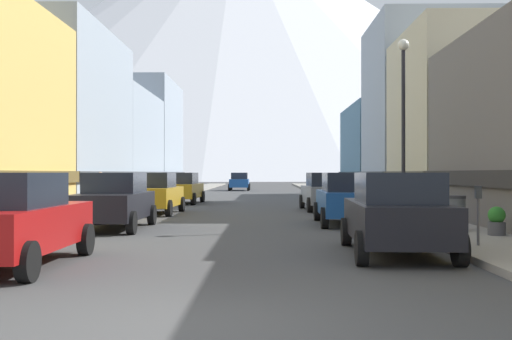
{
  "coord_description": "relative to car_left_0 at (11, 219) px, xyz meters",
  "views": [
    {
      "loc": [
        0.98,
        -6.95,
        1.78
      ],
      "look_at": [
        0.25,
        41.11,
        1.99
      ],
      "focal_mm": 42.94,
      "sensor_mm": 36.0,
      "label": 1
    }
  ],
  "objects": [
    {
      "name": "storefront_left_2",
      "position": [
        -7.89,
        21.77,
        3.69
      ],
      "size": [
        8.67,
        11.62,
        9.51
      ],
      "color": "#99A5B2",
      "rests_on": "ground"
    },
    {
      "name": "parking_meter_near",
      "position": [
        9.55,
        2.38,
        0.11
      ],
      "size": [
        0.14,
        0.1,
        1.33
      ],
      "color": "#595960",
      "rests_on": "sidewalk_right"
    },
    {
      "name": "sidewalk_right",
      "position": [
        10.05,
        30.55,
        -0.82
      ],
      "size": [
        2.5,
        100.0,
        0.15
      ],
      "primitive_type": "cube",
      "color": "gray",
      "rests_on": "ground"
    },
    {
      "name": "car_right_0",
      "position": [
        7.6,
        1.81,
        0.0
      ],
      "size": [
        2.23,
        4.47,
        1.78
      ],
      "color": "black",
      "rests_on": "ground"
    },
    {
      "name": "trash_bin_right",
      "position": [
        10.15,
        5.97,
        -0.26
      ],
      "size": [
        0.59,
        0.59,
        0.98
      ],
      "color": "#4C5156",
      "rests_on": "sidewalk_right"
    },
    {
      "name": "storefront_left_4",
      "position": [
        -6.87,
        45.69,
        4.04
      ],
      "size": [
        6.64,
        11.71,
        10.23
      ],
      "color": "#99A5B2",
      "rests_on": "ground"
    },
    {
      "name": "ground_plane",
      "position": [
        3.8,
        -4.45,
        -0.9
      ],
      "size": [
        400.0,
        400.0,
        0.0
      ],
      "primitive_type": "plane",
      "color": "#404040"
    },
    {
      "name": "storefront_right_3",
      "position": [
        14.83,
        26.11,
        4.42
      ],
      "size": [
        7.36,
        8.26,
        11.0
      ],
      "color": "#99A5B2",
      "rests_on": "ground"
    },
    {
      "name": "car_right_2",
      "position": [
        7.6,
        17.46,
        0.0
      ],
      "size": [
        2.24,
        4.48,
        1.78
      ],
      "color": "slate",
      "rests_on": "ground"
    },
    {
      "name": "potted_plant_0",
      "position": [
        10.8,
        12.65,
        -0.18
      ],
      "size": [
        0.73,
        0.73,
        1.04
      ],
      "color": "brown",
      "rests_on": "sidewalk_right"
    },
    {
      "name": "potted_plant_1",
      "position": [
        10.8,
        4.6,
        -0.38
      ],
      "size": [
        0.45,
        0.45,
        0.75
      ],
      "color": "#4C4C51",
      "rests_on": "sidewalk_right"
    },
    {
      "name": "car_driving_0",
      "position": [
        2.2,
        49.62,
        0.0
      ],
      "size": [
        2.06,
        4.4,
        1.78
      ],
      "color": "#19478C",
      "rests_on": "ground"
    },
    {
      "name": "storefront_right_4",
      "position": [
        15.68,
        36.3,
        2.44
      ],
      "size": [
        9.06,
        11.11,
        6.94
      ],
      "color": "slate",
      "rests_on": "ground"
    },
    {
      "name": "storefront_left_3",
      "position": [
        -7.05,
        33.61,
        2.82
      ],
      "size": [
        7.0,
        12.01,
        7.72
      ],
      "color": "#99A5B2",
      "rests_on": "ground"
    },
    {
      "name": "car_left_0",
      "position": [
        0.0,
        0.0,
        0.0
      ],
      "size": [
        2.1,
        4.42,
        1.78
      ],
      "color": "#9E1111",
      "rests_on": "ground"
    },
    {
      "name": "streetlamp_right",
      "position": [
        9.15,
        8.01,
        3.09
      ],
      "size": [
        0.36,
        0.36,
        5.86
      ],
      "color": "black",
      "rests_on": "sidewalk_right"
    },
    {
      "name": "pedestrian_1",
      "position": [
        10.05,
        7.42,
        -0.05
      ],
      "size": [
        0.36,
        0.36,
        1.53
      ],
      "color": "maroon",
      "rests_on": "sidewalk_right"
    },
    {
      "name": "car_left_3",
      "position": [
        -0.0,
        23.61,
        0.0
      ],
      "size": [
        2.24,
        4.48,
        1.78
      ],
      "color": "#B28419",
      "rests_on": "ground"
    },
    {
      "name": "storefront_right_2",
      "position": [
        14.33,
        17.45,
        3.16
      ],
      "size": [
        6.36,
        8.22,
        8.43
      ],
      "color": "beige",
      "rests_on": "ground"
    },
    {
      "name": "car_left_2",
      "position": [
        -0.0,
        14.79,
        0.0
      ],
      "size": [
        2.15,
        4.44,
        1.78
      ],
      "color": "#B28419",
      "rests_on": "ground"
    },
    {
      "name": "sidewalk_left",
      "position": [
        -2.45,
        30.55,
        -0.82
      ],
      "size": [
        2.5,
        100.0,
        0.15
      ],
      "primitive_type": "cube",
      "color": "gray",
      "rests_on": "ground"
    },
    {
      "name": "mountain_backdrop",
      "position": [
        -7.51,
        255.55,
        55.63
      ],
      "size": [
        300.46,
        300.46,
        113.05
      ],
      "primitive_type": "cone",
      "color": "white",
      "rests_on": "ground"
    },
    {
      "name": "pedestrian_0",
      "position": [
        -2.45,
        15.29,
        0.02
      ],
      "size": [
        0.36,
        0.36,
        1.66
      ],
      "color": "maroon",
      "rests_on": "sidewalk_left"
    },
    {
      "name": "car_left_1",
      "position": [
        -0.0,
        7.8,
        0.0
      ],
      "size": [
        2.09,
        4.41,
        1.78
      ],
      "color": "black",
      "rests_on": "ground"
    },
    {
      "name": "car_right_1",
      "position": [
        7.6,
        9.62,
        0.0
      ],
      "size": [
        2.11,
        4.42,
        1.78
      ],
      "color": "#19478C",
      "rests_on": "ground"
    }
  ]
}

